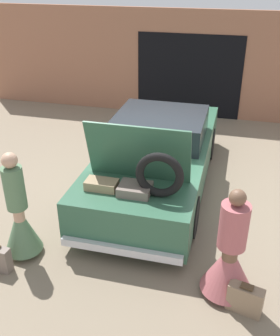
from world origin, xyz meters
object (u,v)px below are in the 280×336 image
object	(u,v)px
person_left	(20,220)
car	(157,156)
suitcase_beside_right_person	(245,299)
person_right	(229,259)

from	to	relation	value
person_left	car	bearing A→B (deg)	143.78
car	person_left	distance (m)	2.86
person_left	suitcase_beside_right_person	size ratio (longest dim) A/B	3.62
person_left	suitcase_beside_right_person	xyz separation A→B (m)	(3.18, -0.32, -0.40)
person_right	suitcase_beside_right_person	distance (m)	0.51
car	suitcase_beside_right_person	xyz separation A→B (m)	(1.71, -2.77, -0.42)
car	person_left	size ratio (longest dim) A/B	2.86
car	person_right	bearing A→B (deg)	-59.58
car	suitcase_beside_right_person	world-z (taller)	car
person_right	person_left	bearing A→B (deg)	93.36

